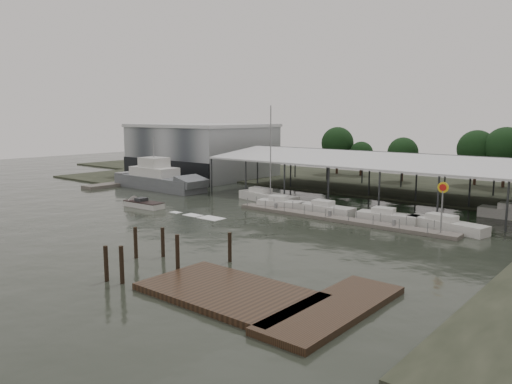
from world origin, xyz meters
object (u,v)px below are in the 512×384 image
Objects in this scene: shell_fuel_sign at (442,198)px; white_sailboat at (267,197)px; grey_trawler at (159,180)px; speedboat_underway at (141,204)px.

white_sailboat is at bearing 169.21° from shell_fuel_sign.
grey_trawler is at bearing 176.26° from shell_fuel_sign.
grey_trawler is at bearing -50.72° from speedboat_underway.
shell_fuel_sign is 0.31× the size of speedboat_underway.
speedboat_underway is (-10.27, -14.19, -0.26)m from white_sailboat.
shell_fuel_sign is at bearing -169.18° from speedboat_underway.
shell_fuel_sign is 27.11m from white_sailboat.
speedboat_underway is at bearing -165.99° from shell_fuel_sign.
grey_trawler is 21.63m from white_sailboat.
grey_trawler reaches higher than shell_fuel_sign.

